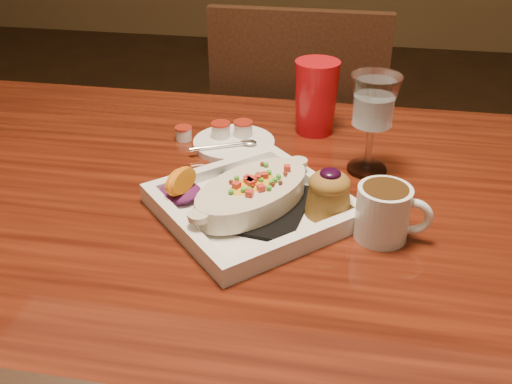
% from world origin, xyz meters
% --- Properties ---
extents(table, '(1.50, 0.90, 0.75)m').
position_xyz_m(table, '(0.00, 0.00, 0.65)').
color(table, maroon).
rests_on(table, floor).
extents(chair_far, '(0.42, 0.42, 0.93)m').
position_xyz_m(chair_far, '(-0.00, 0.63, 0.51)').
color(chair_far, black).
rests_on(chair_far, floor).
extents(plate, '(0.35, 0.35, 0.08)m').
position_xyz_m(plate, '(0.01, -0.01, 0.78)').
color(plate, white).
rests_on(plate, table).
extents(coffee_mug, '(0.11, 0.07, 0.08)m').
position_xyz_m(coffee_mug, '(0.19, -0.04, 0.79)').
color(coffee_mug, white).
rests_on(coffee_mug, table).
extents(goblet, '(0.08, 0.08, 0.17)m').
position_xyz_m(goblet, '(0.16, 0.15, 0.87)').
color(goblet, silver).
rests_on(goblet, table).
extents(saucer, '(0.15, 0.15, 0.10)m').
position_xyz_m(saucer, '(-0.08, 0.21, 0.76)').
color(saucer, white).
rests_on(saucer, table).
extents(creamer_loose, '(0.03, 0.03, 0.03)m').
position_xyz_m(creamer_loose, '(-0.18, 0.22, 0.76)').
color(creamer_loose, silver).
rests_on(creamer_loose, table).
extents(red_tumbler, '(0.08, 0.08, 0.14)m').
position_xyz_m(red_tumbler, '(0.06, 0.30, 0.82)').
color(red_tumbler, red).
rests_on(red_tumbler, table).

